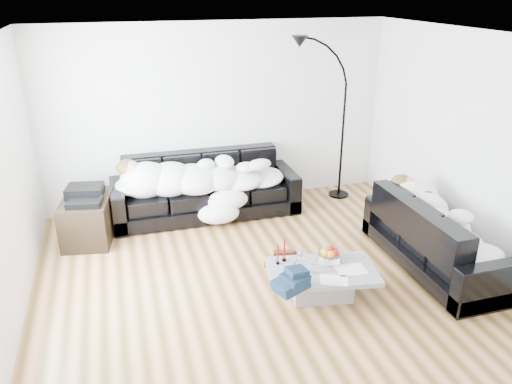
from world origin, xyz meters
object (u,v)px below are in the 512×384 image
object	(u,v)px
candle_right	(284,250)
wine_glass_b	(294,264)
candle_left	(278,255)
floor_lamp	(343,129)
shoes	(278,258)
stereo	(85,194)
wine_glass_a	(300,258)
sofa_right	(438,235)
av_cabinet	(88,219)
sleeper_right	(441,217)
coffee_table	(321,283)
wine_glass_c	(313,266)
fruit_bowl	(329,254)
sofa_back	(205,186)
sleeper_back	(205,173)

from	to	relation	value
candle_right	wine_glass_b	bearing A→B (deg)	-83.50
candle_left	floor_lamp	bearing A→B (deg)	51.58
shoes	stereo	distance (m)	2.54
shoes	candle_right	bearing A→B (deg)	-114.98
wine_glass_a	candle_right	world-z (taller)	candle_right
wine_glass_a	sofa_right	bearing A→B (deg)	2.56
floor_lamp	wine_glass_b	bearing A→B (deg)	-139.28
sofa_right	av_cabinet	world-z (taller)	sofa_right
sleeper_right	wine_glass_a	xyz separation A→B (m)	(-1.71, -0.08, -0.21)
coffee_table	wine_glass_b	xyz separation A→B (m)	(-0.30, 0.03, 0.25)
shoes	stereo	world-z (taller)	stereo
wine_glass_c	wine_glass_a	bearing A→B (deg)	112.67
wine_glass_c	stereo	xyz separation A→B (m)	(-2.23, 2.05, 0.23)
wine_glass_b	candle_left	world-z (taller)	candle_left
sleeper_right	fruit_bowl	distance (m)	1.40
stereo	candle_left	bearing A→B (deg)	-32.35
sofa_back	stereo	bearing A→B (deg)	-167.81
candle_left	shoes	bearing A→B (deg)	70.35
floor_lamp	candle_right	bearing A→B (deg)	-142.59
candle_right	wine_glass_a	bearing A→B (deg)	-46.44
wine_glass_a	floor_lamp	size ratio (longest dim) A/B	0.09
wine_glass_b	candle_right	size ratio (longest dim) A/B	0.69
floor_lamp	wine_glass_c	bearing A→B (deg)	-135.67
sleeper_right	sleeper_back	bearing A→B (deg)	47.53
sofa_back	av_cabinet	bearing A→B (deg)	-167.81
sofa_right	candle_right	world-z (taller)	sofa_right
candle_right	floor_lamp	world-z (taller)	floor_lamp
fruit_bowl	av_cabinet	size ratio (longest dim) A/B	0.31
wine_glass_a	sleeper_right	bearing A→B (deg)	2.56
sofa_back	sofa_right	world-z (taller)	sofa_back
shoes	candle_left	bearing A→B (deg)	-122.07
candle_right	av_cabinet	distance (m)	2.68
sofa_back	candle_left	world-z (taller)	sofa_back
sofa_back	sofa_right	distance (m)	3.14
candle_right	shoes	distance (m)	0.67
candle_right	av_cabinet	bearing A→B (deg)	139.35
sleeper_right	fruit_bowl	world-z (taller)	sleeper_right
sleeper_right	wine_glass_b	bearing A→B (deg)	95.59
fruit_bowl	stereo	world-z (taller)	stereo
sofa_back	shoes	size ratio (longest dim) A/B	6.46
coffee_table	wine_glass_a	distance (m)	0.35
fruit_bowl	wine_glass_b	bearing A→B (deg)	-166.05
sofa_back	floor_lamp	world-z (taller)	floor_lamp
fruit_bowl	av_cabinet	xyz separation A→B (m)	(-2.49, 1.87, -0.12)
coffee_table	sofa_right	bearing A→B (deg)	7.93
wine_glass_a	shoes	size ratio (longest dim) A/B	0.47
stereo	coffee_table	bearing A→B (deg)	-30.42
sofa_right	wine_glass_a	bearing A→B (deg)	92.56
sleeper_right	coffee_table	size ratio (longest dim) A/B	1.52
av_cabinet	stereo	distance (m)	0.35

